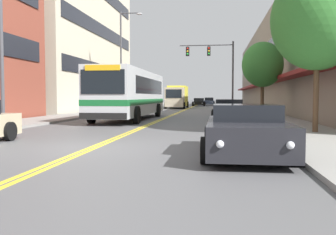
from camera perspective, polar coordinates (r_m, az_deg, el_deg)
name	(u,v)px	position (r m, az deg, el deg)	size (l,w,h in m)	color
ground_plane	(188,109)	(47.78, 3.09, 1.37)	(240.00, 240.00, 0.00)	#565659
sidewalk_left	(133,108)	(48.84, -5.29, 1.47)	(3.27, 106.00, 0.12)	gray
sidewalk_right	(245,108)	(47.77, 11.65, 1.38)	(3.27, 106.00, 0.12)	gray
centre_line	(188,109)	(47.78, 3.09, 1.38)	(0.34, 106.00, 0.01)	yellow
storefront_row_right	(294,65)	(48.68, 18.68, 7.52)	(9.10, 68.00, 10.68)	gray
city_bus	(131,93)	(25.31, -5.63, 3.81)	(2.89, 12.48, 3.17)	silver
car_white_parked_left_near	(145,105)	(42.23, -3.58, 1.91)	(1.97, 4.87, 1.23)	white
car_charcoal_parked_right_foreground	(246,131)	(9.89, 11.74, -2.04)	(2.19, 4.82, 1.31)	#232328
car_dark_grey_parked_right_mid	(229,110)	(24.25, 9.24, 1.07)	(2.19, 4.16, 1.34)	#38383D
car_red_parked_right_far	(225,107)	(34.91, 8.73, 1.66)	(2.00, 4.20, 1.29)	maroon
car_slate_blue_moving_lead	(209,102)	(67.72, 6.29, 2.43)	(2.02, 4.93, 1.37)	#475675
car_black_moving_second	(199,102)	(61.74, 4.73, 2.33)	(2.07, 4.87, 1.28)	black
box_truck	(177,97)	(49.45, 1.40, 3.22)	(2.62, 7.63, 2.94)	beige
traffic_signal_mast	(215,62)	(38.36, 7.22, 8.36)	(5.44, 0.38, 7.05)	#47474C
street_lamp_left_near	(6,10)	(17.45, -23.51, 14.79)	(1.91, 0.28, 8.76)	#47474C
street_lamp_left_far	(124,54)	(35.66, -6.80, 9.53)	(2.12, 0.28, 9.41)	#47474C
street_tree_right_near	(318,20)	(16.16, 21.83, 13.69)	(3.60, 3.60, 6.38)	brown
street_tree_right_mid	(263,65)	(28.71, 14.22, 7.81)	(3.03, 3.03, 5.43)	brown
fire_hydrant	(269,119)	(17.17, 15.18, -0.15)	(0.33, 0.25, 0.85)	red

